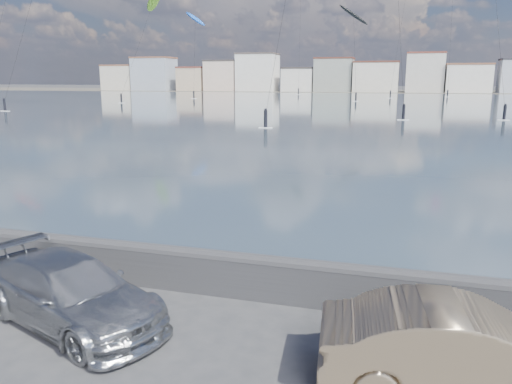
# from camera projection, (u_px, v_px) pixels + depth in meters

# --- Properties ---
(ground) EXTENTS (700.00, 700.00, 0.00)m
(ground) POSITION_uv_depth(u_px,v_px,m) (144.00, 349.00, 9.29)
(ground) COLOR #333335
(ground) RESTS_ON ground
(bay_water) EXTENTS (500.00, 177.00, 0.00)m
(bay_water) POSITION_uv_depth(u_px,v_px,m) (380.00, 105.00, 94.92)
(bay_water) COLOR #2D3F50
(bay_water) RESTS_ON ground
(far_shore_strip) EXTENTS (500.00, 60.00, 0.00)m
(far_shore_strip) POSITION_uv_depth(u_px,v_px,m) (393.00, 91.00, 196.46)
(far_shore_strip) COLOR #4C473D
(far_shore_strip) RESTS_ON ground
(seawall) EXTENTS (400.00, 0.36, 1.08)m
(seawall) POSITION_uv_depth(u_px,v_px,m) (200.00, 268.00, 11.69)
(seawall) COLOR #28282B
(seawall) RESTS_ON ground
(far_buildings) EXTENTS (240.79, 13.26, 14.60)m
(far_buildings) POSITION_uv_depth(u_px,v_px,m) (397.00, 75.00, 181.66)
(far_buildings) COLOR beige
(far_buildings) RESTS_ON ground
(car_silver) EXTENTS (5.08, 3.46, 1.37)m
(car_silver) POSITION_uv_depth(u_px,v_px,m) (70.00, 292.00, 10.15)
(car_silver) COLOR #A7AAAE
(car_silver) RESTS_ON ground
(car_champagne) EXTENTS (4.69, 2.12, 1.49)m
(car_champagne) POSITION_uv_depth(u_px,v_px,m) (464.00, 350.00, 7.86)
(car_champagne) COLOR tan
(car_champagne) RESTS_ON ground
(kitesurfer_10) EXTENTS (7.62, 18.36, 23.92)m
(kitesurfer_10) POSITION_uv_depth(u_px,v_px,m) (153.00, 2.00, 110.02)
(kitesurfer_10) COLOR #8CD826
(kitesurfer_10) RESTS_ON ground
(kitesurfer_11) EXTENTS (8.61, 13.92, 22.83)m
(kitesurfer_11) POSITION_uv_depth(u_px,v_px,m) (195.00, 20.00, 129.76)
(kitesurfer_11) COLOR blue
(kitesurfer_11) RESTS_ON ground
(kitesurfer_15) EXTENTS (7.76, 15.83, 22.42)m
(kitesurfer_15) POSITION_uv_depth(u_px,v_px,m) (354.00, 16.00, 118.76)
(kitesurfer_15) COLOR black
(kitesurfer_15) RESTS_ON ground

